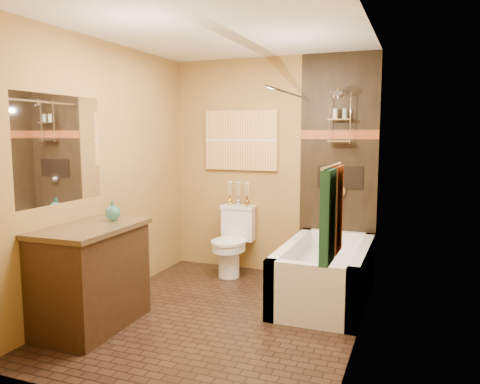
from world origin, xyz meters
The scene contains 23 objects.
floor centered at (0.00, 0.00, 0.00)m, with size 3.00×3.00×0.00m, color black.
wall_left centered at (-1.20, 0.00, 1.25)m, with size 0.02×3.00×2.50m, color #A98641.
wall_right centered at (1.20, 0.00, 1.25)m, with size 0.02×3.00×2.50m, color #A98641.
wall_back centered at (0.00, 1.50, 1.25)m, with size 2.40×0.02×2.50m, color #A98641.
wall_front centered at (0.00, -1.50, 1.25)m, with size 2.40×0.02×2.50m, color #A98641.
ceiling centered at (0.00, 0.00, 2.50)m, with size 3.00×3.00×0.00m, color silver.
alcove_tile_back centered at (0.78, 1.49, 1.25)m, with size 0.85×0.01×2.50m, color black.
alcove_tile_right centered at (1.19, 0.75, 1.25)m, with size 0.01×1.50×2.50m, color black.
mosaic_band_back centered at (0.78, 1.48, 1.62)m, with size 0.85×0.01×0.10m, color maroon.
mosaic_band_right centered at (1.18, 0.75, 1.62)m, with size 0.01×1.50×0.10m, color maroon.
alcove_niche centered at (0.80, 1.48, 1.15)m, with size 0.50×0.01×0.25m, color black.
shower_fixtures centered at (0.80, 1.38, 1.67)m, with size 0.24×0.33×1.16m.
curtain_rod centered at (0.40, 0.75, 2.02)m, with size 0.03×0.03×1.55m, color silver.
towel_bar centered at (1.15, -1.05, 1.45)m, with size 0.02×0.02×0.55m, color silver.
towel_teal centered at (1.16, -1.18, 1.18)m, with size 0.05×0.22×0.52m, color #1F6763.
towel_rust centered at (1.16, -0.92, 1.18)m, with size 0.05×0.22×0.52m, color #95341B.
sunset_painting centered at (-0.37, 1.48, 1.55)m, with size 0.90×0.04×0.70m, color #C9842F.
vanity_mirror centered at (-1.19, -0.60, 1.50)m, with size 0.01×1.00×0.90m, color white.
bathtub centered at (0.80, 0.75, 0.22)m, with size 0.80×1.50×0.55m.
toilet centered at (-0.37, 1.21, 0.40)m, with size 0.41×0.60×0.78m.
vanity centered at (-0.92, -0.60, 0.44)m, with size 0.63×1.00×0.87m.
teal_bottle centered at (-0.87, -0.34, 0.96)m, with size 0.13×0.13×0.21m, color #297C6F, non-canonical shape.
bud_vases centered at (-0.37, 1.39, 0.93)m, with size 0.28×0.06×0.27m.
Camera 1 is at (1.62, -3.71, 1.63)m, focal length 35.00 mm.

